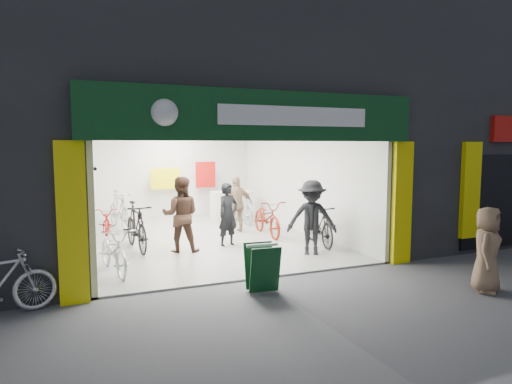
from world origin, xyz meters
TOP-DOWN VIEW (x-y plane):
  - ground at (0.00, 0.00)m, footprint 60.00×60.00m
  - building at (0.91, 4.99)m, footprint 17.00×10.27m
  - bike_left_front at (-2.50, 1.48)m, footprint 0.90×1.86m
  - bike_left_midfront at (-1.80, 3.32)m, footprint 0.70×1.98m
  - bike_left_midback at (-2.32, 5.11)m, footprint 0.73×1.69m
  - bike_left_back at (-1.86, 6.33)m, footprint 0.88×2.03m
  - bike_right_front at (2.50, 2.07)m, footprint 0.79×1.84m
  - bike_right_mid at (1.80, 3.68)m, footprint 0.82×1.99m
  - bike_right_back at (1.80, 5.79)m, footprint 0.67×1.88m
  - customer_a at (0.36, 2.85)m, footprint 0.68×0.56m
  - customer_b at (-0.87, 2.67)m, footprint 1.05×0.92m
  - customer_c at (1.80, 1.22)m, footprint 1.29×1.08m
  - customer_d at (1.19, 4.45)m, footprint 0.99×0.44m
  - pedestrian_near at (3.30, -2.17)m, footprint 0.86×0.79m
  - sandwich_board at (-0.25, -0.67)m, footprint 0.57×0.59m

SIDE VIEW (x-z plane):
  - ground at x=0.00m, z-range 0.00..0.00m
  - bike_left_midback at x=-2.32m, z-range 0.00..0.87m
  - sandwich_board at x=-0.25m, z-range 0.04..0.85m
  - bike_left_front at x=-2.50m, z-range 0.00..0.94m
  - bike_right_mid at x=1.80m, z-range 0.00..1.02m
  - bike_right_front at x=2.50m, z-range 0.00..1.07m
  - bike_right_back at x=1.80m, z-range 0.00..1.11m
  - bike_left_midfront at x=-1.80m, z-range 0.00..1.17m
  - bike_left_back at x=-1.86m, z-range 0.00..1.18m
  - pedestrian_near at x=3.30m, z-range 0.00..1.48m
  - customer_a at x=0.36m, z-range 0.00..1.60m
  - customer_d at x=1.19m, z-range 0.00..1.65m
  - customer_c at x=1.80m, z-range 0.00..1.74m
  - customer_b at x=-0.87m, z-range 0.00..1.80m
  - building at x=0.91m, z-range 0.31..8.31m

